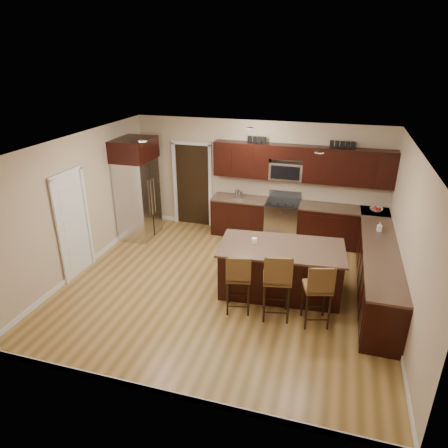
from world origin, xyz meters
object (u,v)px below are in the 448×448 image
(island, at_px, (280,271))
(range, at_px, (282,220))
(stool_mid, at_px, (277,279))
(refrigerator, at_px, (137,188))
(stool_left, at_px, (238,277))
(stool_right, at_px, (318,288))

(island, bearing_deg, range, 92.96)
(stool_mid, distance_m, refrigerator, 4.40)
(stool_left, distance_m, refrigerator, 3.89)
(range, relative_size, island, 0.48)
(island, relative_size, stool_mid, 1.91)
(range, relative_size, stool_left, 1.02)
(stool_right, bearing_deg, refrigerator, 135.83)
(range, xyz_separation_m, refrigerator, (-3.30, -0.79, 0.73))
(stool_right, bearing_deg, stool_left, 164.33)
(stool_mid, height_order, stool_right, stool_mid)
(island, bearing_deg, stool_left, -129.17)
(range, height_order, island, range)
(stool_left, xyz_separation_m, stool_right, (1.30, -0.00, 0.02))
(stool_left, height_order, stool_right, stool_right)
(island, distance_m, refrigerator, 4.00)
(range, height_order, stool_mid, stool_mid)
(stool_left, bearing_deg, refrigerator, 129.91)
(island, xyz_separation_m, stool_right, (0.72, -0.84, 0.27))
(range, distance_m, island, 2.33)
(refrigerator, bearing_deg, stool_left, -37.76)
(stool_left, bearing_deg, stool_mid, -12.94)
(island, height_order, stool_left, stool_left)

